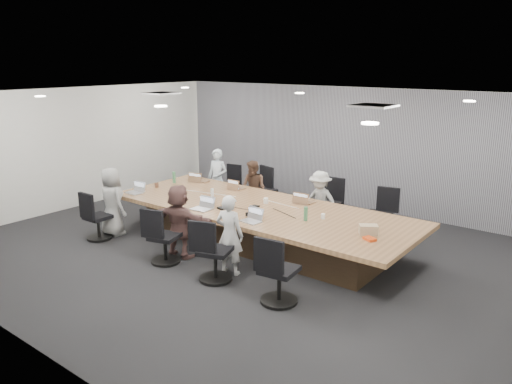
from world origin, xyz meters
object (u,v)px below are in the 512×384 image
Objects in this scene: chair_7 at (279,275)px; bottle_green_left at (174,177)px; conference_table at (259,224)px; stapler at (250,215)px; laptop_0 at (201,181)px; canvas_bag at (368,230)px; chair_3 at (380,219)px; person_6 at (230,235)px; snack_packet at (370,239)px; chair_5 at (165,241)px; laptop_2 at (305,202)px; person_0 at (217,179)px; person_4 at (112,202)px; chair_4 at (98,221)px; laptop_1 at (238,188)px; person_2 at (320,202)px; laptop_6 at (251,221)px; chair_1 at (263,194)px; person_1 at (254,189)px; bottle_clear at (212,194)px; chair_2 at (328,207)px; mug_brown at (157,185)px; chair_6 at (215,256)px; laptop_5 at (201,209)px; bottle_green_right at (306,214)px; laptop_4 at (134,193)px; chair_0 at (227,190)px; person_5 at (179,221)px.

bottle_green_left is (-4.31, 2.03, 0.44)m from chair_7.
stapler is at bearing -67.65° from conference_table.
canvas_bag is at bearing 158.36° from laptop_0.
person_6 reaches higher than chair_3.
chair_5 is at bearing -157.21° from snack_packet.
laptop_2 is 1.35× the size of bottle_green_left.
person_0 is 2.73m from person_4.
canvas_bag is (4.55, -1.50, 0.12)m from person_0.
chair_4 is at bearing 36.17° from laptop_2.
laptop_1 is 0.24× the size of person_2.
person_2 is 0.94× the size of person_6.
person_4 is 5.15m from snack_packet.
chair_1 is at bearing 129.57° from laptop_6.
person_1 reaches higher than canvas_bag.
chair_3 is 0.61× the size of person_6.
bottle_green_left is 0.90× the size of canvas_bag.
chair_4 is 2.28m from bottle_clear.
person_4 reaches higher than chair_2.
stapler reaches higher than laptop_1.
person_6 reaches higher than mug_brown.
chair_6 is 4.08m from person_0.
laptop_5 is 3.18m from snack_packet.
person_6 is at bearing -120.44° from bottle_green_right.
bottle_green_right is 1.42× the size of stapler.
chair_5 is at bearing -82.09° from person_1.
person_6 is at bearing 156.46° from chair_7.
conference_table is at bearing 140.58° from chair_1.
laptop_4 is 1.96× the size of stapler.
chair_1 is 1.17m from person_0.
chair_5 is at bearing 100.27° from laptop_1.
snack_packet is (1.98, 1.32, 0.35)m from chair_6.
stapler is (-1.43, -2.26, 0.37)m from chair_3.
chair_4 is 2.92m from laptop_1.
person_2 reaches higher than stapler.
laptop_4 is at bearing 24.68° from laptop_2.
chair_5 is at bearing 111.61° from laptop_0.
laptop_1 is 2.69m from person_6.
bottle_clear is at bearing -59.77° from person_0.
laptop_1 is at bearing -162.03° from person_2.
person_1 is at bearing -8.38° from chair_3.
person_0 is (-1.08, -0.35, 0.27)m from chair_1.
bottle_green_right reaches higher than bottle_clear.
bottle_green_right is (2.32, -0.97, 0.11)m from laptop_1.
chair_6 is 3.22m from laptop_4.
mug_brown is at bearing 28.37° from chair_2.
bottle_green_right is at bearing 46.31° from chair_6.
chair_0 is at bearing 161.46° from person_1.
person_5 is at bearing -158.24° from canvas_bag.
person_4 reaches higher than bottle_green_right.
person_6 is at bearing -53.78° from person_0.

